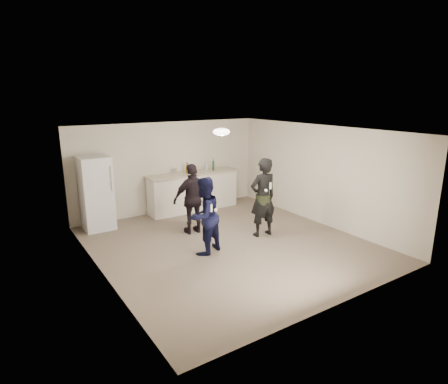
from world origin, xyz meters
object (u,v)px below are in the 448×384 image
shaker (175,171)px  counter (193,192)px  fridge (96,193)px  woman (263,197)px  man (204,216)px  spectator (193,199)px

shaker → counter: bearing=-14.0°
counter → fridge: fridge is taller
shaker → woman: woman is taller
fridge → counter: bearing=1.5°
man → spectator: 1.23m
woman → spectator: woman is taller
man → woman: 1.66m
fridge → woman: bearing=-39.8°
fridge → man: 3.07m
counter → fridge: (-2.71, -0.07, 0.38)m
spectator → counter: bearing=-114.1°
shaker → spectator: 1.81m
counter → man: man is taller
counter → man: bearing=-114.4°
counter → spectator: bearing=-118.6°
counter → shaker: bearing=166.0°
counter → man: 3.06m
fridge → man: (1.45, -2.71, -0.09)m
fridge → spectator: fridge is taller
man → spectator: size_ratio=0.96×
fridge → woman: size_ratio=0.98×
shaker → woman: 2.91m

